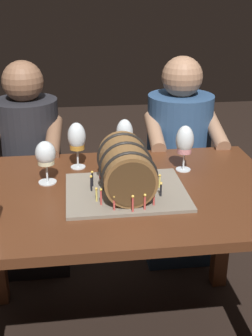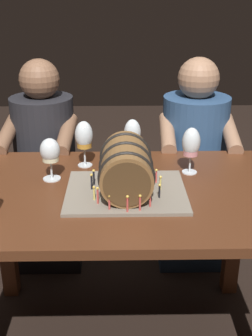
{
  "view_description": "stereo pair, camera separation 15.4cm",
  "coord_description": "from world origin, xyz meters",
  "px_view_note": "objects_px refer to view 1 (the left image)",
  "views": [
    {
      "loc": [
        -0.16,
        -1.44,
        1.44
      ],
      "look_at": [
        0.02,
        -0.03,
        0.84
      ],
      "focal_mm": 46.28,
      "sensor_mm": 36.0,
      "label": 1
    },
    {
      "loc": [
        -0.01,
        -1.45,
        1.44
      ],
      "look_at": [
        0.02,
        -0.03,
        0.84
      ],
      "focal_mm": 46.28,
      "sensor_mm": 36.0,
      "label": 2
    }
  ],
  "objects_px": {
    "wine_glass_amber": "(77,139)",
    "wine_glass_rose": "(185,142)",
    "barrel_cake": "(126,171)",
    "dining_table": "(120,219)",
    "person_seated_left": "(32,181)",
    "person_seated_right": "(178,171)",
    "wine_glass_white": "(46,155)",
    "wine_glass_empty": "(125,134)"
  },
  "relations": [
    {
      "from": "barrel_cake",
      "to": "person_seated_left",
      "type": "xyz_separation_m",
      "value": [
        -0.41,
        0.67,
        -0.32
      ]
    },
    {
      "from": "barrel_cake",
      "to": "wine_glass_rose",
      "type": "xyz_separation_m",
      "value": [
        0.26,
        0.18,
        0.03
      ]
    },
    {
      "from": "wine_glass_rose",
      "to": "person_seated_right",
      "type": "xyz_separation_m",
      "value": [
        0.1,
        0.48,
        -0.34
      ]
    },
    {
      "from": "dining_table",
      "to": "person_seated_right",
      "type": "relative_size",
      "value": 1.09
    },
    {
      "from": "barrel_cake",
      "to": "person_seated_right",
      "type": "relative_size",
      "value": 0.39
    },
    {
      "from": "dining_table",
      "to": "wine_glass_amber",
      "type": "distance_m",
      "value": 0.37
    },
    {
      "from": "wine_glass_empty",
      "to": "person_seated_right",
      "type": "distance_m",
      "value": 0.61
    },
    {
      "from": "dining_table",
      "to": "wine_glass_rose",
      "type": "distance_m",
      "value": 0.4
    },
    {
      "from": "dining_table",
      "to": "wine_glass_white",
      "type": "bearing_deg",
      "value": 159.51
    },
    {
      "from": "dining_table",
      "to": "barrel_cake",
      "type": "distance_m",
      "value": 0.21
    },
    {
      "from": "person_seated_right",
      "to": "wine_glass_amber",
      "type": "bearing_deg",
      "value": -143.06
    },
    {
      "from": "dining_table",
      "to": "person_seated_right",
      "type": "distance_m",
      "value": 0.75
    },
    {
      "from": "wine_glass_empty",
      "to": "wine_glass_amber",
      "type": "bearing_deg",
      "value": -170.47
    },
    {
      "from": "barrel_cake",
      "to": "person_seated_left",
      "type": "relative_size",
      "value": 0.39
    },
    {
      "from": "wine_glass_rose",
      "to": "person_seated_left",
      "type": "distance_m",
      "value": 0.9
    },
    {
      "from": "wine_glass_rose",
      "to": "wine_glass_white",
      "type": "bearing_deg",
      "value": -174.4
    },
    {
      "from": "wine_glass_empty",
      "to": "person_seated_left",
      "type": "xyz_separation_m",
      "value": [
        -0.44,
        0.37,
        -0.36
      ]
    },
    {
      "from": "barrel_cake",
      "to": "dining_table",
      "type": "bearing_deg",
      "value": 124.1
    },
    {
      "from": "wine_glass_amber",
      "to": "wine_glass_rose",
      "type": "bearing_deg",
      "value": -10.86
    },
    {
      "from": "wine_glass_amber",
      "to": "wine_glass_rose",
      "type": "relative_size",
      "value": 1.02
    },
    {
      "from": "barrel_cake",
      "to": "wine_glass_amber",
      "type": "bearing_deg",
      "value": 122.2
    },
    {
      "from": "dining_table",
      "to": "person_seated_right",
      "type": "xyz_separation_m",
      "value": [
        0.39,
        0.64,
        -0.1
      ]
    },
    {
      "from": "barrel_cake",
      "to": "person_seated_left",
      "type": "bearing_deg",
      "value": 121.33
    },
    {
      "from": "person_seated_right",
      "to": "wine_glass_rose",
      "type": "bearing_deg",
      "value": -102.08
    },
    {
      "from": "person_seated_left",
      "to": "person_seated_right",
      "type": "relative_size",
      "value": 0.99
    },
    {
      "from": "wine_glass_empty",
      "to": "person_seated_left",
      "type": "distance_m",
      "value": 0.68
    },
    {
      "from": "dining_table",
      "to": "wine_glass_empty",
      "type": "bearing_deg",
      "value": 78.95
    },
    {
      "from": "wine_glass_amber",
      "to": "dining_table",
      "type": "bearing_deg",
      "value": -58.05
    },
    {
      "from": "barrel_cake",
      "to": "wine_glass_amber",
      "type": "distance_m",
      "value": 0.32
    },
    {
      "from": "person_seated_right",
      "to": "barrel_cake",
      "type": "bearing_deg",
      "value": -118.67
    },
    {
      "from": "dining_table",
      "to": "person_seated_left",
      "type": "distance_m",
      "value": 0.75
    },
    {
      "from": "wine_glass_white",
      "to": "barrel_cake",
      "type": "bearing_deg",
      "value": -24.3
    },
    {
      "from": "barrel_cake",
      "to": "wine_glass_rose",
      "type": "bearing_deg",
      "value": 35.18
    },
    {
      "from": "dining_table",
      "to": "person_seated_right",
      "type": "height_order",
      "value": "person_seated_right"
    },
    {
      "from": "wine_glass_empty",
      "to": "person_seated_left",
      "type": "relative_size",
      "value": 0.17
    },
    {
      "from": "wine_glass_empty",
      "to": "dining_table",
      "type": "bearing_deg",
      "value": -101.05
    },
    {
      "from": "wine_glass_white",
      "to": "person_seated_left",
      "type": "distance_m",
      "value": 0.65
    },
    {
      "from": "barrel_cake",
      "to": "wine_glass_amber",
      "type": "relative_size",
      "value": 2.25
    },
    {
      "from": "wine_glass_white",
      "to": "dining_table",
      "type": "bearing_deg",
      "value": -20.49
    },
    {
      "from": "dining_table",
      "to": "wine_glass_rose",
      "type": "height_order",
      "value": "wine_glass_rose"
    },
    {
      "from": "wine_glass_amber",
      "to": "person_seated_left",
      "type": "relative_size",
      "value": 0.17
    },
    {
      "from": "dining_table",
      "to": "wine_glass_empty",
      "type": "distance_m",
      "value": 0.37
    }
  ]
}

